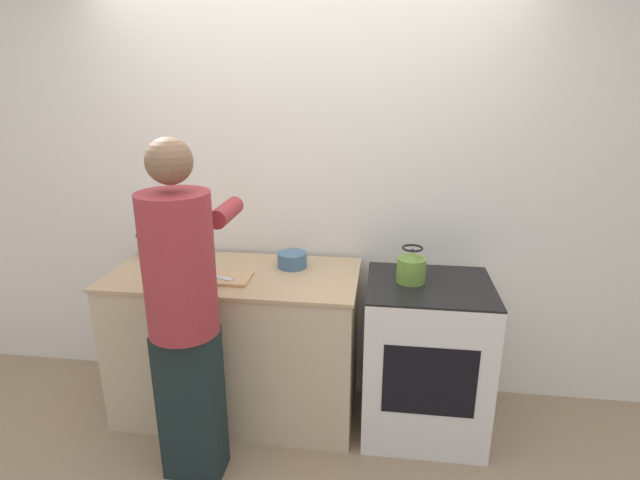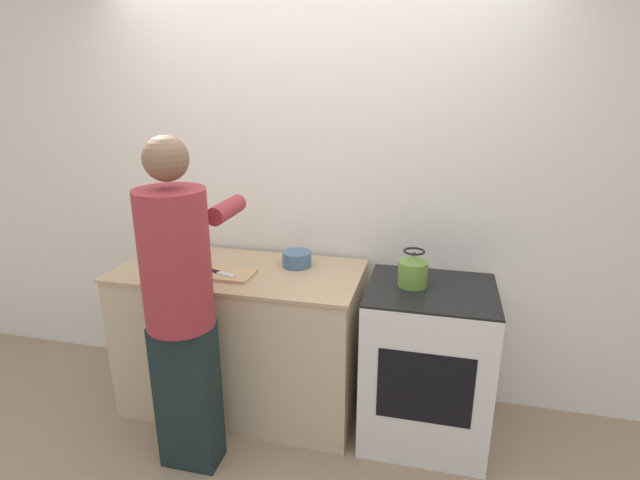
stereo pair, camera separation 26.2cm
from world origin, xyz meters
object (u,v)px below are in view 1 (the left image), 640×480
Objects in this scene: kettle at (411,267)px; bowl_prep at (292,260)px; knife at (217,277)px; cutting_board at (215,278)px; canister_jar at (150,244)px; oven at (425,358)px; person at (184,306)px.

kettle reaches higher than bowl_prep.
kettle is (1.05, 0.11, 0.07)m from knife.
knife is at bearing -41.11° from cutting_board.
knife is at bearing -32.49° from canister_jar.
oven is 5.27× the size of bowl_prep.
canister_jar is (-1.71, 0.26, 0.52)m from oven.
canister_jar is at bearing 171.40° from oven.
oven is 0.52× the size of person.
person reaches higher than cutting_board.
cutting_board is at bearing -176.28° from oven.
knife is at bearing -175.50° from oven.
canister_jar is (-0.53, 0.34, 0.06)m from cutting_board.
person is (-1.18, -0.50, 0.49)m from oven.
kettle is at bearing 168.90° from oven.
oven is at bearing 22.99° from person.
oven is 2.31× the size of cutting_board.
knife is at bearing -173.94° from kettle.
oven is at bearing -8.60° from canister_jar.
person is at bearing -154.15° from kettle.
kettle is at bearing -8.44° from canister_jar.
cutting_board is 2.09× the size of knife.
knife is 1.10× the size of bowl_prep.
cutting_board is at bearing -147.90° from bowl_prep.
person is 0.78m from bowl_prep.
knife is (-1.16, -0.09, 0.47)m from oven.
canister_jar is (-0.53, 0.76, 0.03)m from person.
canister_jar is (-0.92, 0.09, 0.03)m from bowl_prep.
person is 4.40× the size of cutting_board.
bowl_prep is at bearing 59.43° from person.
person reaches higher than oven.
cutting_board is (0.01, 0.43, -0.03)m from person.
person is at bearing -90.93° from cutting_board.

